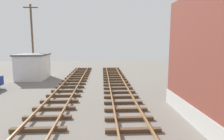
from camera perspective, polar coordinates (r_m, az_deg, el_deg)
The scene contains 2 objects.
control_hut at distance 22.39m, azimuth -22.99°, elevation 1.03°, with size 3.00×3.80×2.76m.
utility_pole_far at distance 26.37m, azimuth -23.21°, elevation 8.98°, with size 1.80×0.24×8.79m.
Camera 1 is at (-0.06, -1.85, 3.91)m, focal length 29.88 mm.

